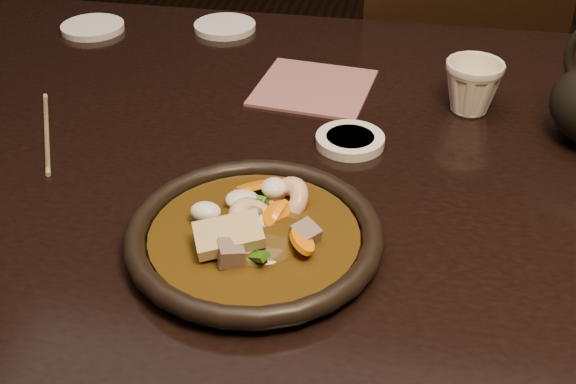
% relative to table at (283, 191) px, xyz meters
% --- Properties ---
extents(table, '(1.60, 0.90, 0.75)m').
position_rel_table_xyz_m(table, '(0.00, 0.00, 0.00)').
color(table, black).
rests_on(table, floor).
extents(chair, '(0.59, 0.59, 0.96)m').
position_rel_table_xyz_m(chair, '(0.20, 0.69, -0.15)').
color(chair, black).
rests_on(chair, floor).
extents(plate, '(0.27, 0.27, 0.03)m').
position_rel_table_xyz_m(plate, '(0.01, -0.22, 0.09)').
color(plate, black).
rests_on(plate, table).
extents(stirfry, '(0.15, 0.17, 0.06)m').
position_rel_table_xyz_m(stirfry, '(0.01, -0.21, 0.10)').
color(stirfry, '#3E290B').
rests_on(stirfry, plate).
extents(soy_dish, '(0.09, 0.09, 0.01)m').
position_rel_table_xyz_m(soy_dish, '(0.09, 0.01, 0.08)').
color(soy_dish, white).
rests_on(soy_dish, table).
extents(saucer_left, '(0.11, 0.11, 0.01)m').
position_rel_table_xyz_m(saucer_left, '(-0.40, 0.32, 0.08)').
color(saucer_left, white).
rests_on(saucer_left, table).
extents(saucer_right, '(0.11, 0.11, 0.01)m').
position_rel_table_xyz_m(saucer_right, '(-0.17, 0.36, 0.08)').
color(saucer_right, white).
rests_on(saucer_right, table).
extents(tea_cup, '(0.09, 0.09, 0.08)m').
position_rel_table_xyz_m(tea_cup, '(0.24, 0.13, 0.12)').
color(tea_cup, white).
rests_on(tea_cup, table).
extents(chopsticks, '(0.10, 0.20, 0.01)m').
position_rel_table_xyz_m(chopsticks, '(-0.31, -0.03, 0.08)').
color(chopsticks, tan).
rests_on(chopsticks, table).
extents(napkin, '(0.18, 0.18, 0.00)m').
position_rel_table_xyz_m(napkin, '(0.02, 0.16, 0.08)').
color(napkin, '#995E60').
rests_on(napkin, table).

